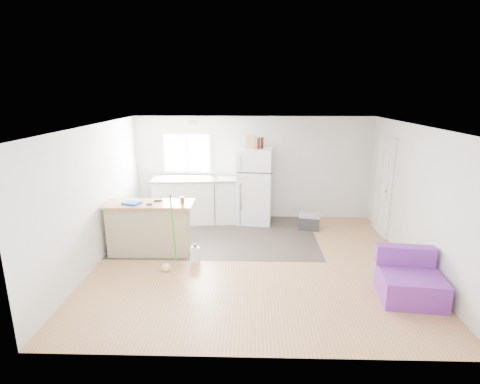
% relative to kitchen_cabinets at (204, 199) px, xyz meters
% --- Properties ---
extents(room, '(5.51, 5.01, 2.41)m').
position_rel_kitchen_cabinets_xyz_m(room, '(1.14, -2.14, 0.67)').
color(room, '#9D6F41').
rests_on(room, ground).
extents(vinyl_zone, '(4.05, 2.50, 0.00)m').
position_rel_kitchen_cabinets_xyz_m(vinyl_zone, '(0.41, -0.89, -0.53)').
color(vinyl_zone, '#322B26').
rests_on(vinyl_zone, floor).
extents(window, '(1.18, 0.06, 0.98)m').
position_rel_kitchen_cabinets_xyz_m(window, '(-0.41, 0.35, 1.02)').
color(window, white).
rests_on(window, back_wall).
extents(interior_door, '(0.11, 0.92, 2.10)m').
position_rel_kitchen_cabinets_xyz_m(interior_door, '(3.86, -0.59, 0.49)').
color(interior_door, white).
rests_on(interior_door, right_wall).
extents(ceiling_fixture, '(0.30, 0.30, 0.07)m').
position_rel_kitchen_cabinets_xyz_m(ceiling_fixture, '(-0.06, -0.94, 1.83)').
color(ceiling_fixture, white).
rests_on(ceiling_fixture, ceiling).
extents(kitchen_cabinets, '(2.38, 0.93, 1.34)m').
position_rel_kitchen_cabinets_xyz_m(kitchen_cabinets, '(0.00, 0.00, 0.00)').
color(kitchen_cabinets, white).
rests_on(kitchen_cabinets, floor).
extents(peninsula, '(1.60, 0.63, 0.98)m').
position_rel_kitchen_cabinets_xyz_m(peninsula, '(-0.80, -1.80, -0.03)').
color(peninsula, tan).
rests_on(peninsula, floor).
extents(refrigerator, '(0.82, 0.79, 1.72)m').
position_rel_kitchen_cabinets_xyz_m(refrigerator, '(1.17, -0.02, 0.33)').
color(refrigerator, white).
rests_on(refrigerator, floor).
extents(cooler, '(0.51, 0.39, 0.35)m').
position_rel_kitchen_cabinets_xyz_m(cooler, '(2.38, -0.48, -0.35)').
color(cooler, '#2B2B2D').
rests_on(cooler, floor).
extents(purple_seat, '(0.94, 0.89, 0.70)m').
position_rel_kitchen_cabinets_xyz_m(purple_seat, '(3.41, -3.27, -0.27)').
color(purple_seat, purple).
rests_on(purple_seat, floor).
extents(cleaner_jug, '(0.17, 0.13, 0.35)m').
position_rel_kitchen_cabinets_xyz_m(cleaner_jug, '(0.10, -2.19, -0.38)').
color(cleaner_jug, white).
rests_on(cleaner_jug, floor).
extents(mop, '(0.23, 0.38, 1.37)m').
position_rel_kitchen_cabinets_xyz_m(mop, '(-0.31, -2.52, -0.30)').
color(mop, green).
rests_on(mop, floor).
extents(red_cup, '(0.09, 0.09, 0.12)m').
position_rel_kitchen_cabinets_xyz_m(red_cup, '(-0.16, -1.81, 0.51)').
color(red_cup, '#BB2F0B').
rests_on(red_cup, peninsula).
extents(blue_tray, '(0.36, 0.31, 0.04)m').
position_rel_kitchen_cabinets_xyz_m(blue_tray, '(-1.07, -1.88, 0.47)').
color(blue_tray, '#1342B7').
rests_on(blue_tray, peninsula).
extents(tool_a, '(0.15, 0.09, 0.03)m').
position_rel_kitchen_cabinets_xyz_m(tool_a, '(-0.64, -1.69, 0.46)').
color(tool_a, black).
rests_on(tool_a, peninsula).
extents(tool_b, '(0.11, 0.06, 0.03)m').
position_rel_kitchen_cabinets_xyz_m(tool_b, '(-0.74, -1.93, 0.46)').
color(tool_b, black).
rests_on(tool_b, peninsula).
extents(cardboard_box, '(0.22, 0.14, 0.30)m').
position_rel_kitchen_cabinets_xyz_m(cardboard_box, '(1.07, -0.07, 1.34)').
color(cardboard_box, tan).
rests_on(cardboard_box, refrigerator).
extents(bottle_left, '(0.08, 0.08, 0.25)m').
position_rel_kitchen_cabinets_xyz_m(bottle_left, '(1.24, -0.13, 1.32)').
color(bottle_left, '#331009').
rests_on(bottle_left, refrigerator).
extents(bottle_right, '(0.07, 0.07, 0.25)m').
position_rel_kitchen_cabinets_xyz_m(bottle_right, '(1.32, -0.01, 1.32)').
color(bottle_right, '#331009').
rests_on(bottle_right, refrigerator).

